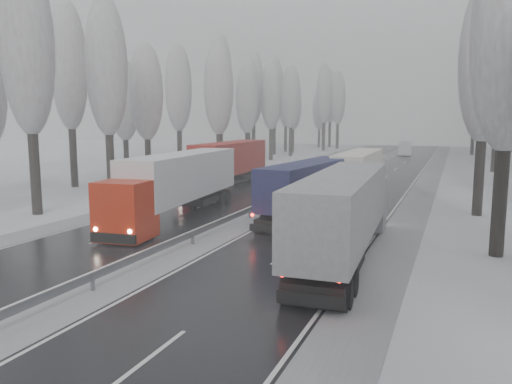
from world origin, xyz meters
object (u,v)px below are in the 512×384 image
Objects in this scene: truck_grey_tarp at (347,208)px; truck_red_red at (227,162)px; truck_red_white at (177,181)px; truck_blue_box at (314,184)px; box_truck_distant at (405,148)px; truck_cream_box at (361,170)px.

truck_red_red is at bearing 124.78° from truck_grey_tarp.
truck_blue_box is at bearing 22.90° from truck_red_white.
box_truck_distant is 0.45× the size of truck_red_red.
truck_grey_tarp is 13.89m from truck_red_white.
truck_blue_box is at bearing -46.10° from truck_red_red.
truck_blue_box is (-4.39, 10.18, -0.22)m from truck_grey_tarp.
truck_red_white reaches higher than truck_blue_box.
truck_grey_tarp is at bearing -92.46° from box_truck_distant.
truck_grey_tarp is at bearing -55.80° from truck_red_red.
truck_grey_tarp is 77.65m from box_truck_distant.
truck_red_white is at bearing 153.44° from truck_grey_tarp.
truck_red_white is (-12.72, 5.58, 0.10)m from truck_grey_tarp.
truck_red_red reaches higher than truck_red_white.
truck_red_white is at bearing -124.42° from truck_cream_box.
truck_blue_box is at bearing 110.45° from truck_grey_tarp.
truck_blue_box is 9.52m from truck_red_white.
truck_red_white is 0.98× the size of truck_red_red.
truck_blue_box is 1.90× the size of box_truck_distant.
truck_red_white is at bearing -102.30° from box_truck_distant.
truck_red_red is at bearing 97.10° from truck_red_white.
truck_grey_tarp is 0.96× the size of truck_red_white.
box_truck_distant is (-1.66, 56.99, -0.87)m from truck_cream_box.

